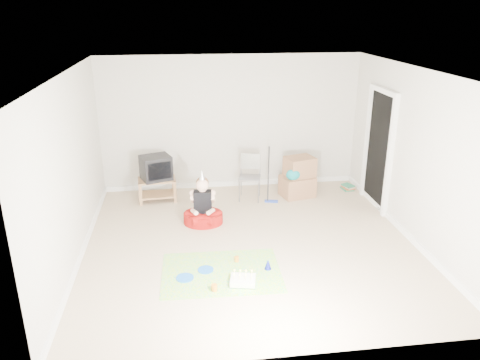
{
  "coord_description": "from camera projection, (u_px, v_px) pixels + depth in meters",
  "views": [
    {
      "loc": [
        -0.99,
        -6.32,
        3.42
      ],
      "look_at": [
        -0.1,
        0.4,
        0.9
      ],
      "focal_mm": 35.0,
      "sensor_mm": 36.0,
      "label": 1
    }
  ],
  "objects": [
    {
      "name": "ground",
      "position": [
        250.0,
        243.0,
        7.19
      ],
      "size": [
        5.0,
        5.0,
        0.0
      ],
      "primitive_type": "plane",
      "color": "#CAB091",
      "rests_on": "ground"
    },
    {
      "name": "doorway_recess",
      "position": [
        379.0,
        151.0,
        8.25
      ],
      "size": [
        0.02,
        0.9,
        2.05
      ],
      "primitive_type": "cube",
      "color": "black",
      "rests_on": "ground"
    },
    {
      "name": "cardboard_boxes",
      "position": [
        298.0,
        178.0,
        8.88
      ],
      "size": [
        0.69,
        0.6,
        0.76
      ],
      "color": "#986B49",
      "rests_on": "ground"
    },
    {
      "name": "tv_stand",
      "position": [
        157.0,
        188.0,
        8.7
      ],
      "size": [
        0.72,
        0.48,
        0.43
      ],
      "color": "#9B6E46",
      "rests_on": "ground"
    },
    {
      "name": "crt_tv",
      "position": [
        156.0,
        168.0,
        8.56
      ],
      "size": [
        0.63,
        0.58,
        0.45
      ],
      "primitive_type": "cube",
      "rotation": [
        0.0,
        0.0,
        0.35
      ],
      "color": "black",
      "rests_on": "tv_stand"
    },
    {
      "name": "blue_plate_far",
      "position": [
        185.0,
        278.0,
        6.26
      ],
      "size": [
        0.31,
        0.31,
        0.01
      ],
      "primitive_type": "cylinder",
      "rotation": [
        0.0,
        0.0,
        -0.37
      ],
      "color": "blue",
      "rests_on": "party_mat"
    },
    {
      "name": "party_mat",
      "position": [
        221.0,
        272.0,
        6.41
      ],
      "size": [
        1.65,
        1.22,
        0.01
      ],
      "primitive_type": "cube",
      "rotation": [
        0.0,
        0.0,
        -0.03
      ],
      "color": "#E32F75",
      "rests_on": "ground"
    },
    {
      "name": "book_pile",
      "position": [
        348.0,
        187.0,
        9.29
      ],
      "size": [
        0.24,
        0.28,
        0.11
      ],
      "color": "#287A56",
      "rests_on": "ground"
    },
    {
      "name": "folding_chair",
      "position": [
        250.0,
        178.0,
        8.71
      ],
      "size": [
        0.47,
        0.46,
        0.87
      ],
      "color": "gray",
      "rests_on": "ground"
    },
    {
      "name": "blue_plate_near",
      "position": [
        206.0,
        270.0,
        6.45
      ],
      "size": [
        0.29,
        0.29,
        0.01
      ],
      "primitive_type": "cylinder",
      "rotation": [
        0.0,
        0.0,
        0.38
      ],
      "color": "blue",
      "rests_on": "party_mat"
    },
    {
      "name": "orange_cup_near",
      "position": [
        237.0,
        259.0,
        6.66
      ],
      "size": [
        0.07,
        0.07,
        0.08
      ],
      "primitive_type": "cylinder",
      "rotation": [
        0.0,
        0.0,
        0.12
      ],
      "color": "orange",
      "rests_on": "party_mat"
    },
    {
      "name": "floor_mop",
      "position": [
        272.0,
        189.0,
        8.62
      ],
      "size": [
        0.26,
        0.33,
        0.99
      ],
      "color": "#233EAF",
      "rests_on": "ground"
    },
    {
      "name": "orange_cup_far",
      "position": [
        214.0,
        288.0,
        5.97
      ],
      "size": [
        0.08,
        0.08,
        0.09
      ],
      "primitive_type": "cylinder",
      "rotation": [
        0.0,
        0.0,
        0.11
      ],
      "color": "orange",
      "rests_on": "party_mat"
    },
    {
      "name": "seated_woman",
      "position": [
        203.0,
        212.0,
        7.8
      ],
      "size": [
        0.72,
        0.72,
        0.94
      ],
      "color": "#A3120F",
      "rests_on": "ground"
    },
    {
      "name": "birthday_cake",
      "position": [
        243.0,
        281.0,
        6.13
      ],
      "size": [
        0.37,
        0.32,
        0.15
      ],
      "color": "white",
      "rests_on": "party_mat"
    },
    {
      "name": "blue_party_hat",
      "position": [
        268.0,
        264.0,
        6.46
      ],
      "size": [
        0.13,
        0.13,
        0.15
      ],
      "primitive_type": "cone",
      "rotation": [
        0.0,
        0.0,
        0.36
      ],
      "color": "#161F9F",
      "rests_on": "party_mat"
    }
  ]
}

